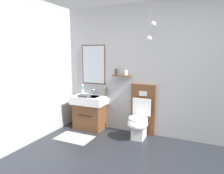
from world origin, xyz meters
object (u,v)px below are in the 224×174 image
toilet (140,118)px  toothbrush_cup (82,91)px  soap_dispenser (105,92)px  vanity_sink_left (90,111)px  folded_hand_towel (84,96)px

toilet → toothbrush_cup: 1.45m
soap_dispenser → vanity_sink_left: bearing=-149.6°
toothbrush_cup → folded_hand_towel: (0.23, -0.29, -0.03)m
soap_dispenser → folded_hand_towel: size_ratio=0.89×
folded_hand_towel → soap_dispenser: bearing=43.0°
vanity_sink_left → soap_dispenser: (0.28, 0.17, 0.41)m
toilet → folded_hand_towel: (-1.15, -0.13, 0.35)m
soap_dispenser → folded_hand_towel: (-0.32, -0.30, -0.06)m
toothbrush_cup → folded_hand_towel: size_ratio=0.94×
vanity_sink_left → toilet: (1.11, -0.00, -0.00)m
vanity_sink_left → toothbrush_cup: size_ratio=3.41×
toilet → toothbrush_cup: toilet is taller
soap_dispenser → folded_hand_towel: 0.45m
vanity_sink_left → toothbrush_cup: bearing=150.2°
toothbrush_cup → soap_dispenser: bearing=1.0°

